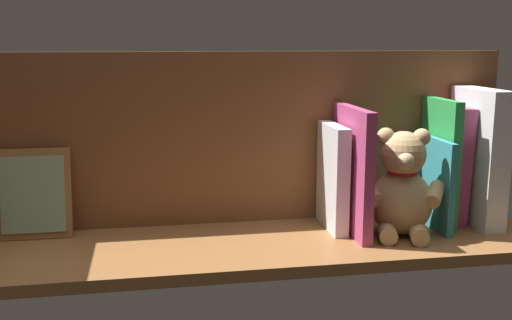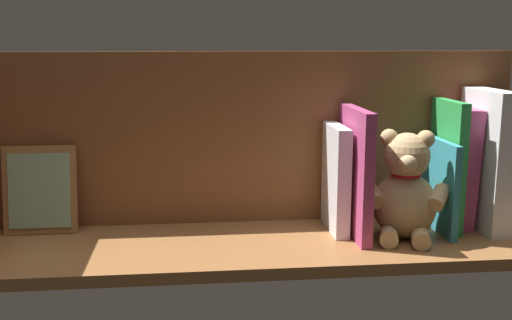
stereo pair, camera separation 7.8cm
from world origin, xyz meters
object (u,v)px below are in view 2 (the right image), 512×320
Objects in this scene: dictionary_thick_white at (487,160)px; picture_frame_leaning at (40,190)px; book_0 at (459,167)px; teddy_bear at (405,191)px.

dictionary_thick_white reaches higher than picture_frame_leaning.
book_0 reaches higher than picture_frame_leaning.
book_0 is 15.93cm from teddy_bear.
teddy_bear is 70.92cm from picture_frame_leaning.
dictionary_thick_white reaches higher than teddy_bear.
dictionary_thick_white is at bearing 175.97° from picture_frame_leaning.
book_0 is (4.44, -2.53, -1.87)cm from dictionary_thick_white.
picture_frame_leaning is at bearing -2.52° from book_0.
dictionary_thick_white is 19.51cm from teddy_bear.
picture_frame_leaning is at bearing 7.84° from teddy_bear.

